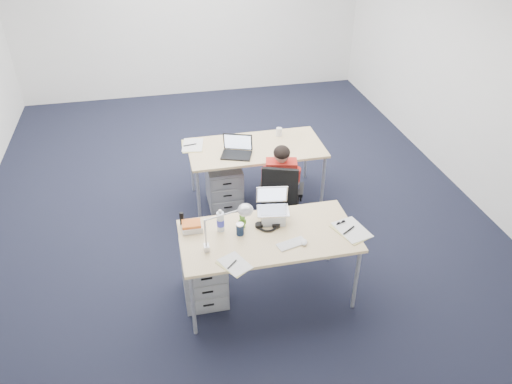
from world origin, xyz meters
The scene contains 24 objects.
floor centered at (0.00, 0.00, 0.00)m, with size 7.00×7.00×0.00m, color black.
room centered at (0.00, 0.00, 1.71)m, with size 6.02×7.02×2.80m.
desk_near centered at (0.11, -1.84, 0.68)m, with size 1.60×0.80×0.73m.
desk_far centered at (0.35, -0.17, 0.68)m, with size 1.60×0.80×0.73m.
office_chair centered at (0.47, -0.91, 0.27)m, with size 0.76×0.76×0.94m.
seated_person centered at (0.50, -0.76, 0.55)m, with size 0.40×0.62×1.08m.
drawer_pedestal_near centered at (-0.49, -1.73, 0.28)m, with size 0.40×0.50×0.55m, color #949699.
drawer_pedestal_far centered at (-0.05, -0.21, 0.28)m, with size 0.40×0.50×0.55m, color #949699.
silver_laptop centered at (0.19, -1.64, 0.89)m, with size 0.29×0.23×0.31m, color silver, non-canonical shape.
wireless_keyboard centered at (0.27, -2.02, 0.74)m, with size 0.26×0.11×0.01m, color white.
computer_mouse centered at (0.38, -2.04, 0.75)m, with size 0.06×0.09×0.03m, color white.
headphones centered at (0.13, -1.73, 0.75)m, with size 0.23×0.18×0.04m, color black, non-canonical shape.
can_koozie centered at (-0.14, -1.78, 0.79)m, with size 0.07×0.07×0.12m, color #121F39.
water_bottle centered at (-0.31, -1.69, 0.84)m, with size 0.07×0.07×0.22m, color silver.
bear_figurine centered at (-0.10, -1.68, 0.80)m, with size 0.07×0.06×0.14m, color #3A7C21, non-canonical shape.
book_stack centered at (-0.56, -1.63, 0.77)m, with size 0.18×0.14×0.08m, color silver.
cordless_phone centered at (-0.64, -1.52, 0.80)m, with size 0.04×0.02×0.13m, color black.
papers_left centered at (-0.27, -2.18, 0.73)m, with size 0.19×0.27×0.01m, color #D8CE7D.
papers_right centered at (0.86, -1.96, 0.74)m, with size 0.24×0.34×0.01m, color #D8CE7D.
sunglasses centered at (0.80, -1.83, 0.74)m, with size 0.10×0.05×0.02m, color black, non-canonical shape.
desk_lamp centered at (-0.34, -1.94, 0.95)m, with size 0.39×0.14×0.45m, color silver, non-canonical shape.
dark_laptop centered at (0.09, -0.34, 0.85)m, with size 0.34×0.33×0.25m, color black, non-canonical shape.
far_cup centered at (0.69, 0.05, 0.78)m, with size 0.07×0.07×0.10m, color white.
far_papers centered at (-0.39, 0.01, 0.73)m, with size 0.24×0.34×0.01m, color white.
Camera 1 is at (-0.76, -5.30, 3.54)m, focal length 35.00 mm.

